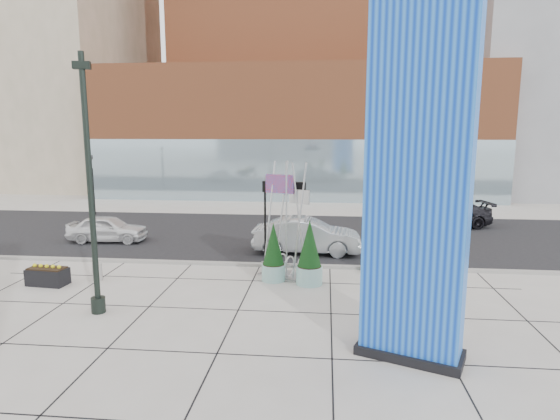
# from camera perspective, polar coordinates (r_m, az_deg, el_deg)

# --- Properties ---
(ground) EXTENTS (160.00, 160.00, 0.00)m
(ground) POSITION_cam_1_polar(r_m,az_deg,el_deg) (16.71, -7.90, -10.60)
(ground) COLOR #9E9991
(ground) RESTS_ON ground
(street_asphalt) EXTENTS (80.00, 12.00, 0.02)m
(street_asphalt) POSITION_cam_1_polar(r_m,az_deg,el_deg) (26.14, -2.81, -2.99)
(street_asphalt) COLOR black
(street_asphalt) RESTS_ON ground
(curb_edge) EXTENTS (80.00, 0.30, 0.12)m
(curb_edge) POSITION_cam_1_polar(r_m,az_deg,el_deg) (20.40, -5.28, -6.57)
(curb_edge) COLOR gray
(curb_edge) RESTS_ON ground
(tower_podium) EXTENTS (34.00, 10.00, 11.00)m
(tower_podium) POSITION_cam_1_polar(r_m,az_deg,el_deg) (42.30, 1.89, 9.42)
(tower_podium) COLOR #AA5731
(tower_podium) RESTS_ON ground
(tower_glass_front) EXTENTS (34.00, 0.60, 5.00)m
(tower_glass_front) POSITION_cam_1_polar(r_m,az_deg,el_deg) (37.66, 1.39, 4.80)
(tower_glass_front) COLOR #8CA5B2
(tower_glass_front) RESTS_ON ground
(building_beige_left) EXTENTS (18.00, 20.00, 34.00)m
(building_beige_left) POSITION_cam_1_polar(r_m,az_deg,el_deg) (58.59, -26.76, 19.85)
(building_beige_left) COLOR gray
(building_beige_left) RESTS_ON ground
(blue_pylon) EXTENTS (2.88, 2.08, 8.79)m
(blue_pylon) POSITION_cam_1_polar(r_m,az_deg,el_deg) (11.86, 16.42, 1.86)
(blue_pylon) COLOR #0C38B7
(blue_pylon) RESTS_ON ground
(lamp_post) EXTENTS (0.54, 0.44, 8.06)m
(lamp_post) POSITION_cam_1_polar(r_m,az_deg,el_deg) (15.58, -21.96, -0.15)
(lamp_post) COLOR black
(lamp_post) RESTS_ON ground
(public_art_sculpture) EXTENTS (2.27, 1.76, 4.61)m
(public_art_sculpture) POSITION_cam_1_polar(r_m,az_deg,el_deg) (18.66, 0.72, -4.43)
(public_art_sculpture) COLOR silver
(public_art_sculpture) RESTS_ON ground
(concrete_bollard) EXTENTS (0.36, 0.36, 0.70)m
(concrete_bollard) POSITION_cam_1_polar(r_m,az_deg,el_deg) (19.64, -21.37, -6.99)
(concrete_bollard) COLOR gray
(concrete_bollard) RESTS_ON ground
(overhead_street_sign) EXTENTS (1.76, 0.47, 3.75)m
(overhead_street_sign) POSITION_cam_1_polar(r_m,az_deg,el_deg) (18.81, 0.09, 1.91)
(overhead_street_sign) COLOR black
(overhead_street_sign) RESTS_ON ground
(round_planter_east) EXTENTS (1.02, 1.02, 2.54)m
(round_planter_east) POSITION_cam_1_polar(r_m,az_deg,el_deg) (19.48, 11.57, -4.05)
(round_planter_east) COLOR #91C3BC
(round_planter_east) RESTS_ON ground
(round_planter_mid) EXTENTS (1.00, 1.00, 2.49)m
(round_planter_mid) POSITION_cam_1_polar(r_m,az_deg,el_deg) (17.68, 3.61, -5.37)
(round_planter_mid) COLOR #91C3BC
(round_planter_mid) RESTS_ON ground
(round_planter_west) EXTENTS (0.92, 0.92, 2.29)m
(round_planter_west) POSITION_cam_1_polar(r_m,az_deg,el_deg) (18.10, -0.81, -5.29)
(round_planter_west) COLOR #91C3BC
(round_planter_west) RESTS_ON ground
(box_planter_north) EXTENTS (1.52, 0.87, 0.80)m
(box_planter_north) POSITION_cam_1_polar(r_m,az_deg,el_deg) (19.84, -26.47, -7.14)
(box_planter_north) COLOR black
(box_planter_north) RESTS_ON ground
(car_white_west) EXTENTS (4.11, 1.83, 1.37)m
(car_white_west) POSITION_cam_1_polar(r_m,az_deg,el_deg) (25.95, -20.29, -2.17)
(car_white_west) COLOR silver
(car_white_west) RESTS_ON ground
(car_silver_mid) EXTENTS (5.08, 1.84, 1.66)m
(car_silver_mid) POSITION_cam_1_polar(r_m,az_deg,el_deg) (22.10, 3.29, -3.19)
(car_silver_mid) COLOR #9A9DA1
(car_silver_mid) RESTS_ON ground
(car_dark_east) EXTENTS (5.66, 3.23, 1.54)m
(car_dark_east) POSITION_cam_1_polar(r_m,az_deg,el_deg) (29.59, 19.56, -0.53)
(car_dark_east) COLOR black
(car_dark_east) RESTS_ON ground
(traffic_signal) EXTENTS (0.15, 0.18, 4.10)m
(traffic_signal) POSITION_cam_1_polar(r_m,az_deg,el_deg) (34.25, -21.86, 3.25)
(traffic_signal) COLOR black
(traffic_signal) RESTS_ON ground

